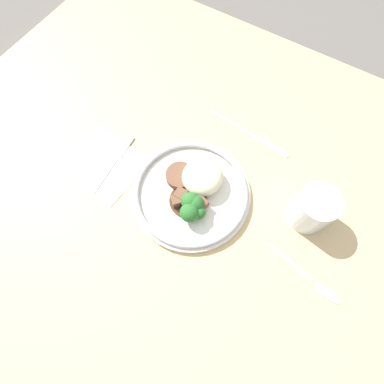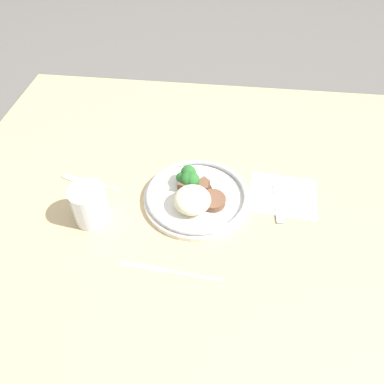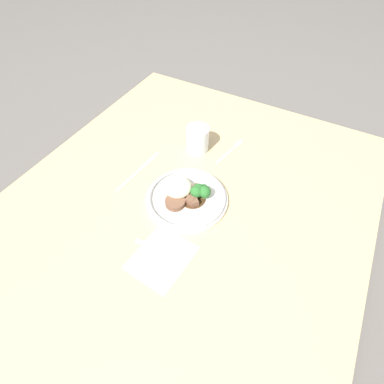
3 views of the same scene
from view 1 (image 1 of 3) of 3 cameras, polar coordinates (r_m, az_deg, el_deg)
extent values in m
plane|color=#5B5651|center=(0.72, -1.14, -1.55)|extent=(8.00, 8.00, 0.00)
cube|color=tan|center=(0.70, -1.17, -0.81)|extent=(1.32, 1.12, 0.05)
cube|color=white|center=(0.74, -16.32, 5.11)|extent=(0.18, 0.16, 0.00)
cylinder|color=silver|center=(0.67, -0.01, -0.11)|extent=(0.26, 0.26, 0.01)
torus|color=#B2B2B7|center=(0.66, -0.01, 0.31)|extent=(0.25, 0.25, 0.01)
ellipsoid|color=beige|center=(0.65, 2.00, 2.91)|extent=(0.09, 0.09, 0.05)
cylinder|color=brown|center=(0.67, -2.30, 3.09)|extent=(0.06, 0.06, 0.02)
cylinder|color=#472D19|center=(0.66, -0.73, -1.62)|extent=(0.08, 0.08, 0.00)
cube|color=brown|center=(0.64, 0.58, -1.95)|extent=(0.03, 0.03, 0.02)
cube|color=brown|center=(0.65, -2.32, -0.44)|extent=(0.02, 0.02, 0.02)
cube|color=brown|center=(0.65, -2.95, -1.59)|extent=(0.03, 0.03, 0.02)
cube|color=brown|center=(0.65, -1.28, -1.47)|extent=(0.03, 0.03, 0.02)
cube|color=brown|center=(0.64, 1.46, -2.36)|extent=(0.03, 0.03, 0.03)
cylinder|color=#568442|center=(0.65, -0.28, -2.47)|extent=(0.01, 0.01, 0.01)
sphere|color=#286628|center=(0.62, -0.29, -1.77)|extent=(0.04, 0.04, 0.04)
cylinder|color=#568442|center=(0.64, 0.05, -3.07)|extent=(0.01, 0.01, 0.01)
sphere|color=#286628|center=(0.63, 0.05, -2.45)|extent=(0.04, 0.04, 0.04)
cylinder|color=#568442|center=(0.64, -0.48, -4.59)|extent=(0.01, 0.01, 0.01)
sphere|color=#286628|center=(0.62, -0.50, -3.94)|extent=(0.04, 0.04, 0.04)
cylinder|color=#568442|center=(0.64, 1.29, -4.43)|extent=(0.01, 0.01, 0.01)
sphere|color=#286628|center=(0.62, 1.32, -3.94)|extent=(0.03, 0.03, 0.03)
cylinder|color=#568442|center=(0.64, 0.51, -2.98)|extent=(0.01, 0.01, 0.01)
sphere|color=#286628|center=(0.62, 0.52, -2.31)|extent=(0.04, 0.04, 0.04)
cylinder|color=#F4AD19|center=(0.67, 21.65, -3.38)|extent=(0.07, 0.07, 0.07)
cylinder|color=silver|center=(0.66, 22.02, -3.02)|extent=(0.08, 0.08, 0.09)
cube|color=silver|center=(0.72, -16.16, 3.13)|extent=(0.02, 0.10, 0.00)
cube|color=silver|center=(0.75, -12.63, 8.51)|extent=(0.02, 0.06, 0.00)
cube|color=silver|center=(0.77, 7.86, 12.69)|extent=(0.13, 0.02, 0.00)
cube|color=silver|center=(0.76, 14.75, 8.42)|extent=(0.10, 0.02, 0.00)
cube|color=silver|center=(0.66, 18.18, -12.56)|extent=(0.11, 0.03, 0.00)
ellipsoid|color=silver|center=(0.68, 24.32, -17.13)|extent=(0.06, 0.03, 0.01)
camera|label=2|loc=(0.88, 46.51, 64.17)|focal=35.00mm
camera|label=3|loc=(0.68, -91.35, 25.80)|focal=28.00mm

